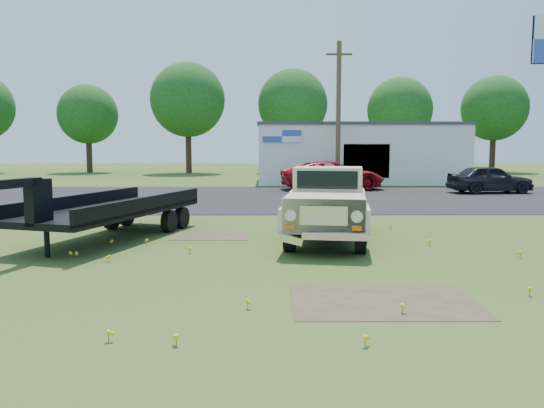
{
  "coord_description": "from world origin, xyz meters",
  "views": [
    {
      "loc": [
        -0.37,
        -11.41,
        2.52
      ],
      "look_at": [
        -0.29,
        1.0,
        1.18
      ],
      "focal_mm": 35.0,
      "sensor_mm": 36.0,
      "label": 1
    }
  ],
  "objects": [
    {
      "name": "treeline_d",
      "position": [
        2.0,
        40.5,
        6.62
      ],
      "size": [
        6.72,
        6.72,
        10.0
      ],
      "color": "#382319",
      "rests_on": "ground"
    },
    {
      "name": "utility_pole_mid",
      "position": [
        4.0,
        22.0,
        4.6
      ],
      "size": [
        1.6,
        0.3,
        9.0
      ],
      "color": "#4C3B23",
      "rests_on": "ground"
    },
    {
      "name": "treeline_c",
      "position": [
        -8.0,
        39.5,
        6.93
      ],
      "size": [
        7.04,
        7.04,
        10.47
      ],
      "color": "#382319",
      "rests_on": "ground"
    },
    {
      "name": "dark_sedan",
      "position": [
        11.71,
        17.34,
        0.76
      ],
      "size": [
        4.62,
        2.24,
        1.52
      ],
      "primitive_type": "imported",
      "rotation": [
        0.0,
        0.0,
        1.67
      ],
      "color": "black",
      "rests_on": "ground"
    },
    {
      "name": "vintage_pickup_truck",
      "position": [
        1.23,
        2.76,
        1.0
      ],
      "size": [
        2.92,
        5.74,
        1.99
      ],
      "primitive_type": null,
      "rotation": [
        0.0,
        0.0,
        -0.15
      ],
      "color": "#CAC488",
      "rests_on": "ground"
    },
    {
      "name": "red_pickup",
      "position": [
        3.4,
        19.69,
        0.84
      ],
      "size": [
        6.35,
        3.58,
        1.67
      ],
      "primitive_type": "imported",
      "rotation": [
        0.0,
        0.0,
        1.71
      ],
      "color": "maroon",
      "rests_on": "ground"
    },
    {
      "name": "treeline_e",
      "position": [
        12.0,
        39.0,
        5.98
      ],
      "size": [
        6.08,
        6.08,
        9.04
      ],
      "color": "#382319",
      "rests_on": "ground"
    },
    {
      "name": "treeline_f",
      "position": [
        22.0,
        41.5,
        6.3
      ],
      "size": [
        6.4,
        6.4,
        9.52
      ],
      "color": "#382319",
      "rests_on": "ground"
    },
    {
      "name": "commercial_building",
      "position": [
        6.0,
        26.99,
        2.1
      ],
      "size": [
        14.2,
        8.2,
        4.15
      ],
      "color": "silver",
      "rests_on": "ground"
    },
    {
      "name": "flatbed_trailer",
      "position": [
        -4.68,
        3.04,
        0.93
      ],
      "size": [
        4.19,
        7.19,
        1.86
      ],
      "primitive_type": null,
      "rotation": [
        0.0,
        0.0,
        -0.3
      ],
      "color": "black",
      "rests_on": "ground"
    },
    {
      "name": "dirt_patch_a",
      "position": [
        1.5,
        -3.0,
        0.0
      ],
      "size": [
        3.0,
        2.0,
        0.01
      ],
      "primitive_type": "cube",
      "color": "#463825",
      "rests_on": "ground"
    },
    {
      "name": "ground",
      "position": [
        0.0,
        0.0,
        0.0
      ],
      "size": [
        140.0,
        140.0,
        0.0
      ],
      "primitive_type": "plane",
      "color": "#324F19",
      "rests_on": "ground"
    },
    {
      "name": "dirt_patch_b",
      "position": [
        -2.0,
        3.5,
        0.0
      ],
      "size": [
        2.2,
        1.6,
        0.01
      ],
      "primitive_type": "cube",
      "color": "#463825",
      "rests_on": "ground"
    },
    {
      "name": "treeline_b",
      "position": [
        -18.0,
        41.0,
        5.67
      ],
      "size": [
        5.76,
        5.76,
        8.57
      ],
      "color": "#382319",
      "rests_on": "ground"
    },
    {
      "name": "asphalt_lot",
      "position": [
        0.0,
        15.0,
        0.0
      ],
      "size": [
        90.0,
        14.0,
        0.02
      ],
      "primitive_type": "cube",
      "color": "black",
      "rests_on": "ground"
    }
  ]
}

